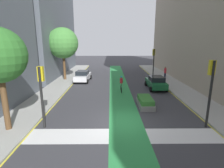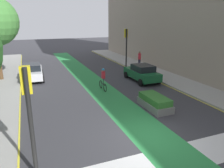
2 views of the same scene
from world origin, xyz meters
name	(u,v)px [view 1 (image 1 of 2)]	position (x,y,z in m)	size (l,w,h in m)	color
ground_plane	(122,121)	(0.00, 0.00, 0.00)	(120.00, 120.00, 0.00)	#38383D
bike_lane_paint	(126,121)	(0.25, 0.00, 0.00)	(2.40, 60.00, 0.01)	#2D8C47
crosswalk_band	(124,136)	(0.00, -2.00, 0.00)	(12.00, 1.80, 0.01)	silver
sidewalk_left	(18,121)	(-7.50, 0.00, 0.07)	(3.00, 60.00, 0.15)	#9E9E99
curb_stripe_left	(39,122)	(-6.00, 0.00, 0.01)	(0.16, 60.00, 0.01)	yellow
curb_stripe_right	(204,121)	(6.00, 0.00, 0.01)	(0.16, 60.00, 0.01)	yellow
traffic_signal_near_right	(211,81)	(5.62, -0.79, 3.15)	(0.35, 0.52, 4.50)	black
traffic_signal_near_left	(41,85)	(-5.31, -0.73, 2.89)	(0.35, 0.52, 4.11)	black
traffic_signal_far_right	(154,58)	(5.56, 14.56, 3.18)	(0.35, 0.52, 4.56)	black
car_white_left_far	(83,76)	(-4.86, 13.30, 0.80)	(2.19, 4.28, 1.57)	silver
car_green_right_far	(156,82)	(4.69, 9.10, 0.80)	(2.04, 4.21, 1.57)	#196033
cyclist_in_lane	(121,84)	(0.38, 7.79, 0.97)	(0.32, 1.73, 1.86)	black
pedestrian_sidewalk_right_a	(165,72)	(7.49, 14.76, 1.05)	(0.34, 0.34, 1.75)	#262638
street_tree_far	(63,43)	(-7.64, 14.11, 5.40)	(4.37, 4.37, 7.45)	brown
median_planter	(145,102)	(2.25, 3.01, 0.40)	(1.23, 2.63, 0.85)	slate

